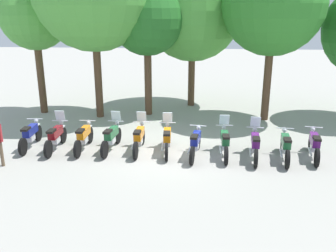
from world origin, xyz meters
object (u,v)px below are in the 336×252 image
(motorcycle_8, at_px, (255,144))
(tree_2, at_px, (147,19))
(motorcycle_0, at_px, (31,135))
(motorcycle_2, at_px, (84,137))
(motorcycle_6, at_px, (196,143))
(tree_4, at_px, (274,4))
(motorcycle_10, at_px, (314,144))
(tree_3, at_px, (193,11))
(tree_0, at_px, (34,16))
(motorcycle_3, at_px, (112,137))
(motorcycle_1, at_px, (56,136))
(motorcycle_7, at_px, (225,142))
(motorcycle_4, at_px, (139,138))
(motorcycle_5, at_px, (167,139))
(motorcycle_9, at_px, (285,146))

(motorcycle_8, distance_m, tree_2, 8.21)
(motorcycle_0, xyz_separation_m, motorcycle_2, (2.09, -0.04, 0.00))
(tree_2, bearing_deg, motorcycle_6, -65.56)
(motorcycle_6, height_order, tree_4, tree_4)
(motorcycle_10, bearing_deg, tree_2, 60.56)
(motorcycle_10, xyz_separation_m, tree_3, (-4.55, 7.25, 4.50))
(motorcycle_6, xyz_separation_m, motorcycle_10, (4.18, 0.19, 0.00))
(tree_2, height_order, tree_4, tree_4)
(tree_0, bearing_deg, motorcycle_3, -46.17)
(motorcycle_1, height_order, tree_4, tree_4)
(motorcycle_2, height_order, motorcycle_7, motorcycle_7)
(motorcycle_4, height_order, motorcycle_5, same)
(motorcycle_8, bearing_deg, tree_2, 44.97)
(tree_0, bearing_deg, motorcycle_10, -22.80)
(motorcycle_3, bearing_deg, motorcycle_7, -87.51)
(tree_0, bearing_deg, motorcycle_4, -40.49)
(tree_3, bearing_deg, motorcycle_5, -95.47)
(motorcycle_5, bearing_deg, motorcycle_4, 84.52)
(motorcycle_9, height_order, tree_0, tree_0)
(motorcycle_8, xyz_separation_m, tree_4, (1.16, 4.99, 4.77))
(motorcycle_6, bearing_deg, tree_0, 63.75)
(motorcycle_3, relative_size, motorcycle_7, 1.00)
(motorcycle_1, xyz_separation_m, motorcycle_9, (8.36, -0.22, -0.01))
(motorcycle_0, bearing_deg, motorcycle_4, -94.37)
(motorcycle_9, height_order, tree_4, tree_4)
(motorcycle_6, bearing_deg, motorcycle_8, -83.30)
(motorcycle_1, height_order, motorcycle_9, motorcycle_1)
(motorcycle_7, bearing_deg, tree_3, 10.23)
(motorcycle_4, xyz_separation_m, motorcycle_10, (6.27, -0.12, -0.01))
(motorcycle_4, bearing_deg, motorcycle_5, -91.64)
(motorcycle_5, xyz_separation_m, tree_4, (4.30, 4.67, 4.77))
(motorcycle_1, xyz_separation_m, motorcycle_5, (4.18, 0.10, 0.00))
(motorcycle_3, height_order, motorcycle_5, same)
(tree_4, bearing_deg, tree_0, 178.39)
(motorcycle_5, bearing_deg, tree_2, 11.66)
(motorcycle_5, bearing_deg, motorcycle_2, 86.53)
(tree_2, distance_m, tree_4, 5.76)
(motorcycle_0, height_order, motorcycle_10, same)
(tree_4, bearing_deg, motorcycle_8, -103.07)
(motorcycle_0, relative_size, motorcycle_2, 1.00)
(motorcycle_4, bearing_deg, tree_2, 4.26)
(tree_0, relative_size, tree_2, 1.01)
(motorcycle_5, bearing_deg, motorcycle_0, 86.01)
(motorcycle_10, relative_size, tree_0, 0.34)
(motorcycle_3, distance_m, motorcycle_10, 7.32)
(motorcycle_5, bearing_deg, tree_4, -46.31)
(motorcycle_1, distance_m, motorcycle_6, 5.23)
(tree_2, xyz_separation_m, tree_3, (2.09, 2.03, 0.36))
(motorcycle_2, bearing_deg, motorcycle_6, -94.41)
(motorcycle_4, relative_size, tree_3, 0.29)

